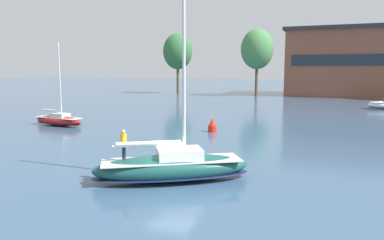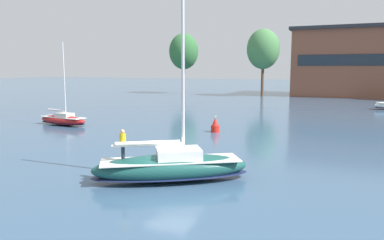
{
  "view_description": "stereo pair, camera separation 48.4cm",
  "coord_description": "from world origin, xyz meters",
  "px_view_note": "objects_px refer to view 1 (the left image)",
  "views": [
    {
      "loc": [
        8.65,
        -18.46,
        6.26
      ],
      "look_at": [
        0.0,
        3.0,
        3.07
      ],
      "focal_mm": 35.0,
      "sensor_mm": 36.0,
      "label": 1
    },
    {
      "loc": [
        9.1,
        -18.28,
        6.26
      ],
      "look_at": [
        0.0,
        3.0,
        3.07
      ],
      "focal_mm": 35.0,
      "sensor_mm": 36.0,
      "label": 2
    }
  ],
  "objects_px": {
    "tree_shore_right": "(257,49)",
    "sailboat_main": "(172,166)",
    "tree_shore_center": "(178,52)",
    "channel_buoy": "(212,126)",
    "sailboat_moored_mid_channel": "(59,120)"
  },
  "relations": [
    {
      "from": "tree_shore_right",
      "to": "channel_buoy",
      "type": "bearing_deg",
      "value": -82.59
    },
    {
      "from": "tree_shore_right",
      "to": "tree_shore_center",
      "type": "bearing_deg",
      "value": 176.3
    },
    {
      "from": "tree_shore_center",
      "to": "channel_buoy",
      "type": "bearing_deg",
      "value": -62.5
    },
    {
      "from": "tree_shore_right",
      "to": "channel_buoy",
      "type": "height_order",
      "value": "tree_shore_right"
    },
    {
      "from": "channel_buoy",
      "to": "tree_shore_center",
      "type": "bearing_deg",
      "value": 117.5
    },
    {
      "from": "sailboat_main",
      "to": "channel_buoy",
      "type": "bearing_deg",
      "value": 101.1
    },
    {
      "from": "tree_shore_right",
      "to": "sailboat_moored_mid_channel",
      "type": "xyz_separation_m",
      "value": [
        -10.66,
        -52.23,
        -9.91
      ]
    },
    {
      "from": "tree_shore_right",
      "to": "sailboat_moored_mid_channel",
      "type": "distance_m",
      "value": 54.22
    },
    {
      "from": "tree_shore_right",
      "to": "sailboat_main",
      "type": "distance_m",
      "value": 67.59
    },
    {
      "from": "tree_shore_right",
      "to": "sailboat_main",
      "type": "height_order",
      "value": "tree_shore_right"
    },
    {
      "from": "sailboat_main",
      "to": "sailboat_moored_mid_channel",
      "type": "bearing_deg",
      "value": 145.57
    },
    {
      "from": "tree_shore_center",
      "to": "sailboat_moored_mid_channel",
      "type": "relative_size",
      "value": 1.64
    },
    {
      "from": "sailboat_main",
      "to": "sailboat_moored_mid_channel",
      "type": "xyz_separation_m",
      "value": [
        -20.35,
        13.95,
        -0.21
      ]
    },
    {
      "from": "sailboat_main",
      "to": "channel_buoy",
      "type": "distance_m",
      "value": 16.63
    },
    {
      "from": "tree_shore_right",
      "to": "channel_buoy",
      "type": "distance_m",
      "value": 51.25
    }
  ]
}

